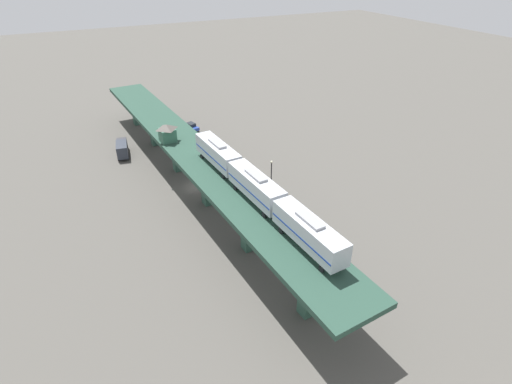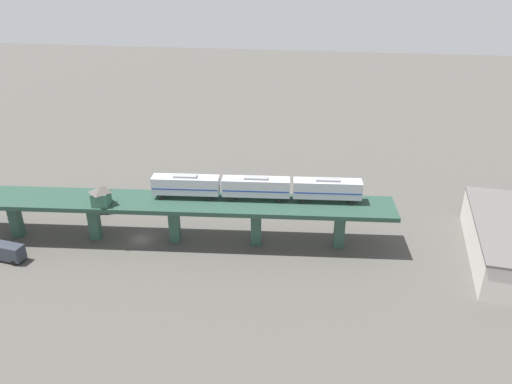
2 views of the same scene
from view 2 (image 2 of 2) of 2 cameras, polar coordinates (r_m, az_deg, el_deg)
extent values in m
plane|color=#4C4944|center=(95.99, -12.96, -5.30)|extent=(400.00, 400.00, 0.00)
cube|color=#244135|center=(92.23, -13.44, -1.08)|extent=(15.35, 92.37, 0.80)
cube|color=#2D5142|center=(103.23, -25.81, -2.68)|extent=(1.93, 1.93, 7.53)
cube|color=#2D5142|center=(96.87, -18.02, -3.10)|extent=(1.93, 1.93, 7.53)
cube|color=#2D5142|center=(92.53, -9.32, -3.51)|extent=(1.93, 1.93, 7.53)
cube|color=#2D5142|center=(90.49, 0.01, -3.84)|extent=(1.93, 1.93, 7.53)
cube|color=#2D5142|center=(90.92, 9.51, -4.09)|extent=(1.93, 1.93, 7.53)
cube|color=#ADB2BA|center=(90.06, -8.03, 0.81)|extent=(3.70, 12.18, 3.10)
cube|color=navy|center=(90.18, -8.02, 0.64)|extent=(3.72, 11.94, 0.24)
cube|color=gray|center=(89.35, -8.10, 1.82)|extent=(1.71, 4.29, 0.36)
cylinder|color=black|center=(92.91, -10.35, 0.00)|extent=(0.28, 0.85, 0.84)
cylinder|color=black|center=(90.84, -10.69, -0.65)|extent=(0.28, 0.85, 0.84)
cylinder|color=black|center=(91.30, -5.22, -0.14)|extent=(0.28, 0.85, 0.84)
cylinder|color=black|center=(89.20, -5.44, -0.81)|extent=(0.28, 0.85, 0.84)
cube|color=#ADB2BA|center=(88.46, 0.00, 0.61)|extent=(3.70, 12.18, 3.10)
cube|color=navy|center=(88.59, 0.00, 0.43)|extent=(3.72, 11.94, 0.24)
cube|color=gray|center=(87.73, 0.00, 1.63)|extent=(1.71, 4.29, 0.36)
cylinder|color=black|center=(90.78, -2.60, -0.21)|extent=(0.28, 0.85, 0.84)
cylinder|color=black|center=(88.66, -2.76, -0.89)|extent=(0.28, 0.85, 0.84)
cylinder|color=black|center=(90.31, 2.71, -0.36)|extent=(0.28, 0.85, 0.84)
cylinder|color=black|center=(88.18, 2.68, -1.04)|extent=(0.28, 0.85, 0.84)
cube|color=#ADB2BA|center=(88.64, 8.16, 0.38)|extent=(3.70, 12.18, 3.10)
cube|color=navy|center=(88.77, 8.14, 0.21)|extent=(3.72, 11.94, 0.24)
cube|color=gray|center=(87.92, 8.23, 1.40)|extent=(1.71, 4.29, 0.36)
cylinder|color=black|center=(90.37, 5.37, -0.43)|extent=(0.28, 0.85, 0.84)
cylinder|color=black|center=(88.24, 5.40, -1.12)|extent=(0.28, 0.85, 0.84)
cylinder|color=black|center=(91.07, 10.66, -0.57)|extent=(0.28, 0.85, 0.84)
cylinder|color=black|center=(88.96, 10.82, -1.26)|extent=(0.28, 0.85, 0.84)
cube|color=#33604C|center=(91.26, -17.29, -0.72)|extent=(3.00, 3.00, 2.50)
pyramid|color=#4C4742|center=(90.54, -17.43, 0.25)|extent=(3.45, 3.45, 0.90)
cube|color=#233D93|center=(114.65, -24.77, -1.38)|extent=(3.05, 4.74, 0.80)
cube|color=#1E2328|center=(114.37, -24.91, -1.03)|extent=(2.23, 2.59, 0.76)
cylinder|color=black|center=(115.96, -25.32, -1.41)|extent=(0.43, 0.70, 0.66)
cylinder|color=black|center=(114.48, -25.51, -1.80)|extent=(0.43, 0.70, 0.66)
cylinder|color=black|center=(115.17, -23.96, -1.31)|extent=(0.43, 0.70, 0.66)
cylinder|color=black|center=(113.69, -24.13, -1.70)|extent=(0.43, 0.70, 0.66)
cube|color=silver|center=(107.14, -17.35, -1.96)|extent=(2.77, 4.70, 0.80)
cube|color=#1E2328|center=(106.83, -17.49, -1.59)|extent=(2.10, 2.52, 0.76)
cylinder|color=black|center=(108.38, -17.98, -1.96)|extent=(0.39, 0.70, 0.66)
cylinder|color=black|center=(106.90, -18.15, -2.39)|extent=(0.39, 0.70, 0.66)
cylinder|color=black|center=(107.76, -16.50, -1.91)|extent=(0.39, 0.70, 0.66)
cylinder|color=black|center=(106.28, -16.65, -2.34)|extent=(0.39, 0.70, 0.66)
cube|color=#2D333D|center=(96.47, -26.39, -6.13)|extent=(3.12, 5.51, 2.70)
cylinder|color=black|center=(96.75, -25.15, -6.70)|extent=(0.51, 1.04, 1.00)
cylinder|color=black|center=(95.53, -25.94, -7.31)|extent=(0.51, 1.04, 1.00)
cylinder|color=black|center=(102.40, -6.36, -0.60)|extent=(0.20, 0.20, 6.50)
sphere|color=beige|center=(100.91, -6.46, 1.16)|extent=(0.44, 0.44, 0.44)
cube|color=beige|center=(96.67, 26.28, -5.11)|extent=(29.01, 13.33, 6.40)
cube|color=#595654|center=(95.12, 26.68, -3.35)|extent=(29.59, 13.59, 0.40)
camera|label=1|loc=(67.01, 38.79, 13.00)|focal=28.00mm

